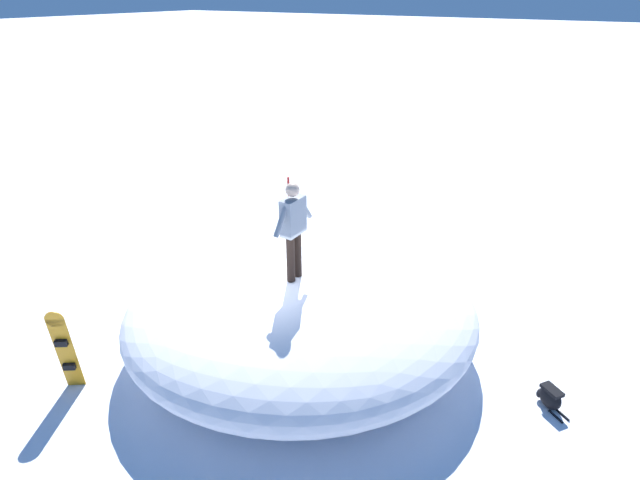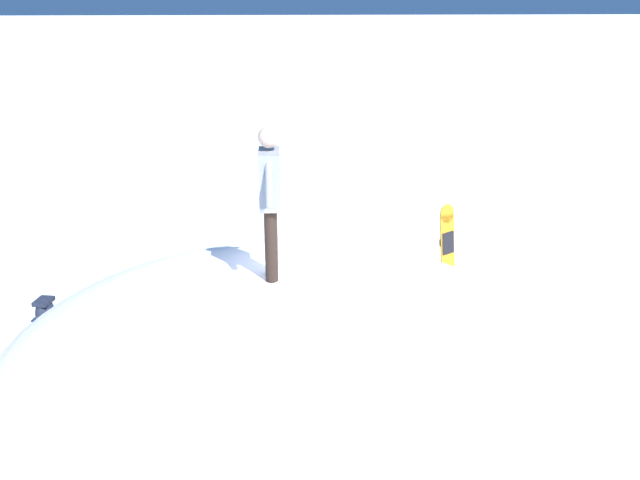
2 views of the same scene
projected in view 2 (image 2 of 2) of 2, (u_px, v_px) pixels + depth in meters
ground at (325, 394)px, 8.37m from camera, size 240.00×240.00×0.00m
snow_mound at (278, 353)px, 7.68m from camera, size 8.52×8.45×1.63m
snowboarder_standing at (270, 193)px, 7.31m from camera, size 0.22×1.03×1.69m
snowboard_primary_upright at (447, 252)px, 10.58m from camera, size 0.35×0.32×1.58m
backpack_far at (45, 314)px, 9.89m from camera, size 0.31×0.53×0.47m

